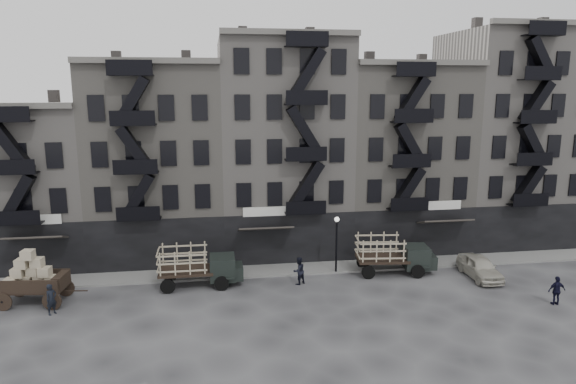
{
  "coord_description": "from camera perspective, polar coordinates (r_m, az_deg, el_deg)",
  "views": [
    {
      "loc": [
        -5.77,
        -32.14,
        13.49
      ],
      "look_at": [
        -0.35,
        4.0,
        5.92
      ],
      "focal_mm": 32.0,
      "sensor_mm": 36.0,
      "label": 1
    }
  ],
  "objects": [
    {
      "name": "stake_truck_east",
      "position": [
        38.42,
        11.61,
        -6.53
      ],
      "size": [
        5.88,
        2.88,
        2.85
      ],
      "rotation": [
        0.0,
        0.0,
        -0.11
      ],
      "color": "black",
      "rests_on": "ground"
    },
    {
      "name": "building_mideast",
      "position": [
        45.23,
        11.98,
        3.84
      ],
      "size": [
        10.0,
        11.35,
        16.2
      ],
      "color": "gray",
      "rests_on": "ground"
    },
    {
      "name": "building_midwest",
      "position": [
        42.6,
        -14.17,
        3.26
      ],
      "size": [
        10.0,
        11.35,
        16.2
      ],
      "color": "gray",
      "rests_on": "ground"
    },
    {
      "name": "stake_truck_west",
      "position": [
        35.88,
        -9.99,
        -7.81
      ],
      "size": [
        5.68,
        2.38,
        2.84
      ],
      "rotation": [
        0.0,
        0.0,
        -0.0
      ],
      "color": "black",
      "rests_on": "ground"
    },
    {
      "name": "car_east",
      "position": [
        39.57,
        20.53,
        -7.82
      ],
      "size": [
        1.96,
        4.6,
        1.55
      ],
      "primitive_type": "imported",
      "rotation": [
        0.0,
        0.0,
        -0.03
      ],
      "color": "#B0AC9E",
      "rests_on": "ground"
    },
    {
      "name": "policeman",
      "position": [
        36.76,
        27.7,
        -9.68
      ],
      "size": [
        1.12,
        0.52,
        1.86
      ],
      "primitive_type": "imported",
      "rotation": [
        0.0,
        0.0,
        3.08
      ],
      "color": "black",
      "rests_on": "ground"
    },
    {
      "name": "wagon",
      "position": [
        36.21,
        -26.69,
        -8.08
      ],
      "size": [
        4.38,
        2.69,
        3.52
      ],
      "rotation": [
        0.0,
        0.0,
        -0.11
      ],
      "color": "black",
      "rests_on": "ground"
    },
    {
      "name": "sidewalk",
      "position": [
        38.75,
        0.57,
        -8.56
      ],
      "size": [
        55.0,
        2.5,
        0.15
      ],
      "primitive_type": "cube",
      "color": "slate",
      "rests_on": "ground"
    },
    {
      "name": "building_center",
      "position": [
        42.65,
        -0.7,
        4.98
      ],
      "size": [
        10.0,
        11.35,
        18.2
      ],
      "color": "gray",
      "rests_on": "ground"
    },
    {
      "name": "pedestrian_mid",
      "position": [
        35.84,
        1.2,
        -8.74
      ],
      "size": [
        1.19,
        1.12,
        1.95
      ],
      "primitive_type": "imported",
      "rotation": [
        0.0,
        0.0,
        3.69
      ],
      "color": "black",
      "rests_on": "ground"
    },
    {
      "name": "lamp_post",
      "position": [
        37.39,
        5.42,
        -4.99
      ],
      "size": [
        0.36,
        0.36,
        4.28
      ],
      "color": "black",
      "rests_on": "ground"
    },
    {
      "name": "ground",
      "position": [
        35.33,
        1.55,
        -10.75
      ],
      "size": [
        140.0,
        140.0,
        0.0
      ],
      "primitive_type": "plane",
      "color": "#38383A",
      "rests_on": "ground"
    },
    {
      "name": "pedestrian_west",
      "position": [
        34.46,
        -24.81,
        -10.77
      ],
      "size": [
        0.79,
        0.83,
        1.9
      ],
      "primitive_type": "imported",
      "rotation": [
        0.0,
        0.0,
        0.89
      ],
      "color": "black",
      "rests_on": "ground"
    },
    {
      "name": "building_east",
      "position": [
        49.45,
        23.04,
        5.57
      ],
      "size": [
        10.0,
        11.35,
        19.2
      ],
      "color": "gray",
      "rests_on": "ground"
    },
    {
      "name": "building_west",
      "position": [
        44.94,
        -26.86,
        0.84
      ],
      "size": [
        10.0,
        11.35,
        13.2
      ],
      "color": "gray",
      "rests_on": "ground"
    }
  ]
}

